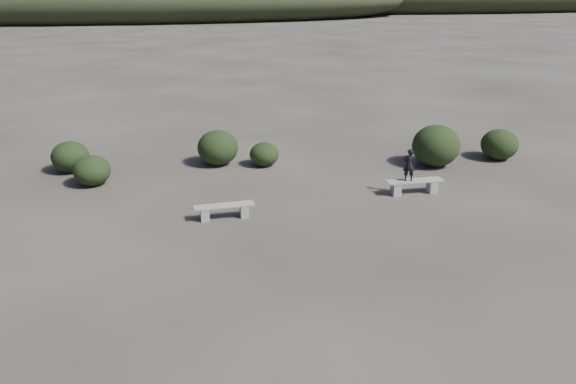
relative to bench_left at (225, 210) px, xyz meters
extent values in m
plane|color=#2D2823|center=(1.57, -4.49, -0.25)|extent=(1200.00, 1200.00, 0.00)
cube|color=gray|center=(-0.55, -0.07, -0.07)|extent=(0.27, 0.35, 0.37)
cube|color=gray|center=(0.55, 0.07, -0.07)|extent=(0.27, 0.35, 0.37)
cube|color=gray|center=(0.00, 0.00, 0.14)|extent=(1.69, 0.55, 0.05)
cube|color=gray|center=(5.26, 1.24, -0.05)|extent=(0.28, 0.37, 0.40)
cube|color=gray|center=(6.45, 1.34, -0.05)|extent=(0.28, 0.37, 0.40)
cube|color=gray|center=(5.85, 1.29, 0.17)|extent=(1.82, 0.52, 0.05)
imported|color=black|center=(5.63, 1.27, 0.70)|extent=(0.40, 0.30, 1.02)
ellipsoid|color=black|center=(-4.23, 3.21, 0.24)|extent=(1.19, 1.19, 0.97)
ellipsoid|color=black|center=(-0.20, 4.89, 0.37)|extent=(1.45, 1.45, 1.24)
ellipsoid|color=black|center=(1.43, 4.57, 0.17)|extent=(1.05, 1.05, 0.84)
ellipsoid|color=black|center=(7.46, 3.91, 0.48)|extent=(1.68, 1.68, 1.47)
ellipsoid|color=black|center=(10.07, 4.40, 0.31)|extent=(1.35, 1.35, 1.12)
ellipsoid|color=black|center=(-5.24, 4.65, 0.28)|extent=(1.26, 1.26, 1.07)
ellipsoid|color=black|center=(-23.43, 85.51, 2.45)|extent=(110.00, 40.00, 12.00)
camera|label=1|loc=(0.19, -14.45, 6.06)|focal=35.00mm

